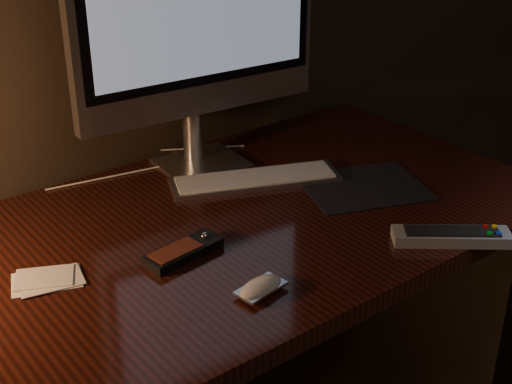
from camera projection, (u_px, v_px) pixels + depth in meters
desk at (169, 276)px, 1.51m from camera, size 1.60×0.75×0.75m
monitor at (198, 11)px, 1.54m from camera, size 0.59×0.19×0.62m
keyboard at (255, 179)px, 1.62m from camera, size 0.40×0.25×0.01m
mousepad at (364, 187)px, 1.60m from camera, size 0.32×0.29×0.00m
mouse at (261, 289)px, 1.22m from camera, size 0.10×0.06×0.02m
media_remote at (183, 251)px, 1.33m from camera, size 0.16×0.07×0.03m
tv_remote at (451, 236)px, 1.38m from camera, size 0.21×0.19×0.03m
papers at (47, 280)px, 1.26m from camera, size 0.14×0.12×0.01m
cable at (153, 164)px, 1.71m from camera, size 0.47×0.20×0.00m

